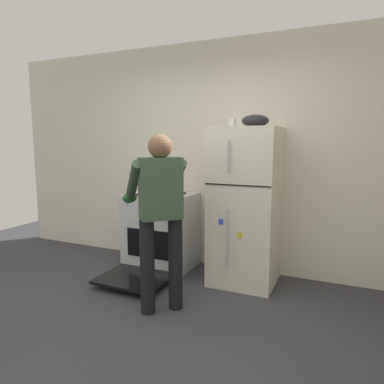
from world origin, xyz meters
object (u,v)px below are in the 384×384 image
Objects in this scene: stove_range at (160,232)px; mixing_bowl at (255,121)px; pepper_mill at (148,183)px; coffee_mug at (233,123)px; refrigerator at (246,206)px; red_pot at (170,190)px; person_cook at (160,207)px.

stove_range is 1.72m from mixing_bowl.
mixing_bowl is (1.13, 0.02, 1.30)m from stove_range.
pepper_mill reaches higher than stove_range.
coffee_mug reaches higher than pepper_mill.
refrigerator is 1.38× the size of stove_range.
refrigerator is 5.17× the size of red_pot.
red_pot is at bearing -28.52° from pepper_mill.
refrigerator reaches higher than pepper_mill.
red_pot is (-0.89, -0.05, 0.13)m from refrigerator.
refrigerator reaches higher than red_pot.
red_pot is 0.52m from pepper_mill.
mixing_bowl is at bearing 0.91° from stove_range.
pepper_mill is at bearing 171.55° from refrigerator.
person_cook is at bearing -68.16° from red_pot.
person_cook is 4.91× the size of red_pot.
refrigerator reaches higher than stove_range.
mixing_bowl reaches higher than refrigerator.
refrigerator reaches higher than person_cook.
refrigerator is at bearing 0.97° from stove_range.
person_cook is at bearing -54.41° from pepper_mill.
red_pot is at bearing -177.04° from mixing_bowl.
refrigerator is 1.05× the size of person_cook.
pepper_mill is (-1.17, 0.15, -0.73)m from coffee_mug.
coffee_mug is at bearing 70.42° from person_cook.
red_pot is at bearing 111.84° from person_cook.
refrigerator is 6.00× the size of mixing_bowl.
refrigerator is 0.91m from mixing_bowl.
red_pot is 1.16× the size of mixing_bowl.
mixing_bowl is at bearing 0.21° from refrigerator.
coffee_mug is at bearing 164.17° from refrigerator.
stove_range is 0.56m from red_pot.
coffee_mug is at bearing 8.00° from red_pot.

